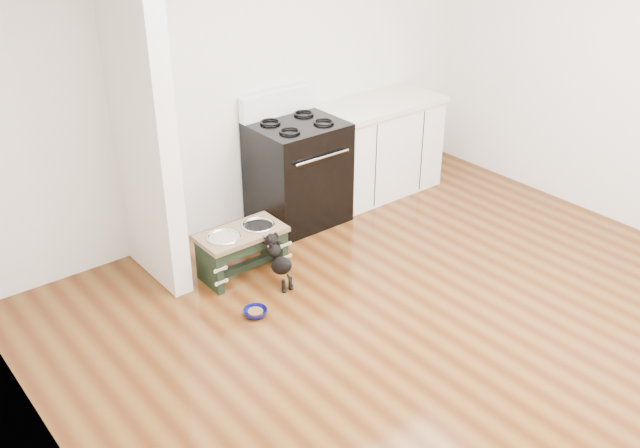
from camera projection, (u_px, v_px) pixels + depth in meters
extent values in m
plane|color=#48220C|center=(458.00, 342.00, 4.89)|extent=(5.00, 5.00, 0.00)
plane|color=silver|center=(248.00, 70.00, 5.99)|extent=(5.00, 0.00, 5.00)
plane|color=silver|center=(71.00, 310.00, 2.88)|extent=(0.00, 5.00, 5.00)
cube|color=silver|center=(141.00, 111.00, 5.06)|extent=(0.15, 0.80, 2.70)
cube|color=black|center=(298.00, 173.00, 6.30)|extent=(0.76, 0.65, 0.92)
cube|color=black|center=(320.00, 191.00, 6.11)|extent=(0.58, 0.02, 0.50)
cylinder|color=silver|center=(322.00, 157.00, 5.94)|extent=(0.56, 0.02, 0.02)
cube|color=white|center=(278.00, 103.00, 6.23)|extent=(0.76, 0.08, 0.22)
torus|color=black|center=(290.00, 131.00, 5.88)|extent=(0.18, 0.18, 0.02)
torus|color=black|center=(324.00, 122.00, 6.08)|extent=(0.18, 0.18, 0.02)
torus|color=black|center=(270.00, 122.00, 6.08)|extent=(0.18, 0.18, 0.02)
torus|color=black|center=(304.00, 114.00, 6.28)|extent=(0.18, 0.18, 0.02)
cube|color=white|center=(377.00, 149.00, 6.87)|extent=(1.20, 0.60, 0.86)
cube|color=beige|center=(379.00, 104.00, 6.66)|extent=(1.24, 0.64, 0.05)
cube|color=black|center=(394.00, 194.00, 6.87)|extent=(1.20, 0.06, 0.10)
cube|color=black|center=(210.00, 267.00, 5.45)|extent=(0.06, 0.33, 0.34)
cube|color=black|center=(274.00, 243.00, 5.78)|extent=(0.06, 0.33, 0.34)
cube|color=black|center=(252.00, 248.00, 5.45)|extent=(0.54, 0.03, 0.08)
cube|color=black|center=(243.00, 267.00, 5.66)|extent=(0.54, 0.06, 0.06)
cube|color=brown|center=(241.00, 234.00, 5.52)|extent=(0.68, 0.37, 0.04)
cylinder|color=silver|center=(224.00, 240.00, 5.43)|extent=(0.23, 0.23, 0.04)
cylinder|color=silver|center=(258.00, 227.00, 5.61)|extent=(0.23, 0.23, 0.04)
torus|color=silver|center=(223.00, 237.00, 5.42)|extent=(0.27, 0.27, 0.02)
torus|color=silver|center=(258.00, 225.00, 5.60)|extent=(0.27, 0.27, 0.02)
cylinder|color=black|center=(283.00, 286.00, 5.42)|extent=(0.03, 0.03, 0.10)
cylinder|color=black|center=(290.00, 283.00, 5.46)|extent=(0.03, 0.03, 0.10)
sphere|color=black|center=(284.00, 291.00, 5.44)|extent=(0.04, 0.04, 0.04)
sphere|color=black|center=(291.00, 288.00, 5.47)|extent=(0.04, 0.04, 0.04)
ellipsoid|color=black|center=(281.00, 266.00, 5.42)|extent=(0.12, 0.28, 0.25)
sphere|color=black|center=(274.00, 250.00, 5.44)|extent=(0.11, 0.11, 0.11)
sphere|color=black|center=(271.00, 240.00, 5.43)|extent=(0.10, 0.10, 0.10)
sphere|color=black|center=(263.00, 238.00, 5.45)|extent=(0.03, 0.03, 0.03)
sphere|color=black|center=(270.00, 235.00, 5.49)|extent=(0.03, 0.03, 0.03)
cylinder|color=black|center=(290.00, 281.00, 5.39)|extent=(0.02, 0.08, 0.09)
torus|color=#D63F6A|center=(273.00, 245.00, 5.43)|extent=(0.09, 0.06, 0.08)
imported|color=#0C0D5A|center=(255.00, 313.00, 5.15)|extent=(0.23, 0.23, 0.05)
cylinder|color=brown|center=(255.00, 312.00, 5.15)|extent=(0.11, 0.11, 0.02)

